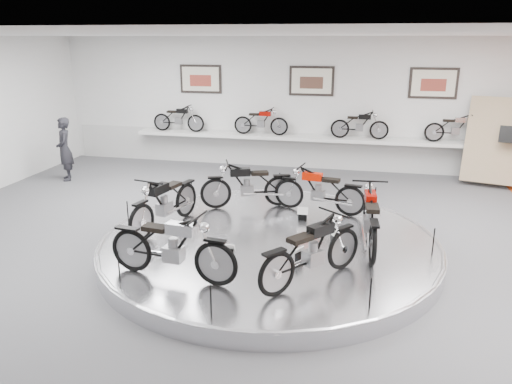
% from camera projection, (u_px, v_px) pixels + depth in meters
% --- Properties ---
extents(floor, '(16.00, 16.00, 0.00)m').
position_uv_depth(floor, '(266.00, 259.00, 9.31)').
color(floor, '#515153').
rests_on(floor, ground).
extents(ceiling, '(16.00, 16.00, 0.00)m').
position_uv_depth(ceiling, '(267.00, 35.00, 8.12)').
color(ceiling, white).
rests_on(ceiling, wall_back).
extents(wall_back, '(16.00, 0.00, 16.00)m').
position_uv_depth(wall_back, '(311.00, 104.00, 15.24)').
color(wall_back, silver).
rests_on(wall_back, floor).
extents(dado_band, '(15.68, 0.04, 1.10)m').
position_uv_depth(dado_band, '(309.00, 151.00, 15.65)').
color(dado_band, '#BCBCBA').
rests_on(dado_band, floor).
extents(display_platform, '(6.40, 6.40, 0.30)m').
position_uv_depth(display_platform, '(269.00, 245.00, 9.54)').
color(display_platform, silver).
rests_on(display_platform, floor).
extents(platform_rim, '(6.40, 6.40, 0.10)m').
position_uv_depth(platform_rim, '(269.00, 240.00, 9.51)').
color(platform_rim, '#B2B2BA').
rests_on(platform_rim, display_platform).
extents(shelf, '(11.00, 0.55, 0.10)m').
position_uv_depth(shelf, '(309.00, 138.00, 15.26)').
color(shelf, silver).
rests_on(shelf, wall_back).
extents(poster_left, '(1.35, 0.06, 0.88)m').
position_uv_depth(poster_left, '(201.00, 79.00, 15.71)').
color(poster_left, beige).
rests_on(poster_left, wall_back).
extents(poster_center, '(1.35, 0.06, 0.88)m').
position_uv_depth(poster_center, '(312.00, 81.00, 15.00)').
color(poster_center, beige).
rests_on(poster_center, wall_back).
extents(poster_right, '(1.35, 0.06, 0.88)m').
position_uv_depth(poster_right, '(433.00, 83.00, 14.28)').
color(poster_right, beige).
rests_on(poster_right, wall_back).
extents(shelf_bike_a, '(1.22, 0.43, 0.73)m').
position_uv_depth(shelf_bike_a, '(179.00, 120.00, 15.99)').
color(shelf_bike_a, black).
rests_on(shelf_bike_a, shelf).
extents(shelf_bike_b, '(1.22, 0.43, 0.73)m').
position_uv_depth(shelf_bike_b, '(261.00, 123.00, 15.44)').
color(shelf_bike_b, '#800902').
rests_on(shelf_bike_b, shelf).
extents(shelf_bike_c, '(1.22, 0.43, 0.73)m').
position_uv_depth(shelf_bike_c, '(359.00, 127.00, 14.83)').
color(shelf_bike_c, black).
rests_on(shelf_bike_c, shelf).
extents(shelf_bike_d, '(1.22, 0.43, 0.73)m').
position_uv_depth(shelf_bike_d, '(455.00, 130.00, 14.28)').
color(shelf_bike_d, '#B2B3B7').
rests_on(shelf_bike_d, shelf).
extents(bike_a, '(0.82, 1.96, 1.13)m').
position_uv_depth(bike_a, '(370.00, 217.00, 8.98)').
color(bike_a, '#800902').
rests_on(bike_a, display_platform).
extents(bike_b, '(1.80, 0.90, 1.01)m').
position_uv_depth(bike_b, '(319.00, 190.00, 10.78)').
color(bike_b, '#C61400').
rests_on(bike_b, display_platform).
extents(bike_c, '(1.91, 1.21, 1.06)m').
position_uv_depth(bike_c, '(248.00, 185.00, 11.08)').
color(bike_c, black).
rests_on(bike_c, display_platform).
extents(bike_d, '(1.08, 1.98, 1.11)m').
position_uv_depth(bike_d, '(165.00, 202.00, 9.85)').
color(bike_d, black).
rests_on(bike_d, display_platform).
extents(bike_e, '(1.94, 0.90, 1.10)m').
position_uv_depth(bike_e, '(172.00, 246.00, 7.77)').
color(bike_e, '#B2B3B7').
rests_on(bike_e, display_platform).
extents(bike_f, '(1.64, 1.82, 1.07)m').
position_uv_depth(bike_f, '(312.00, 250.00, 7.67)').
color(bike_f, black).
rests_on(bike_f, display_platform).
extents(visitor, '(0.73, 0.79, 1.81)m').
position_uv_depth(visitor, '(65.00, 149.00, 14.22)').
color(visitor, black).
rests_on(visitor, floor).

